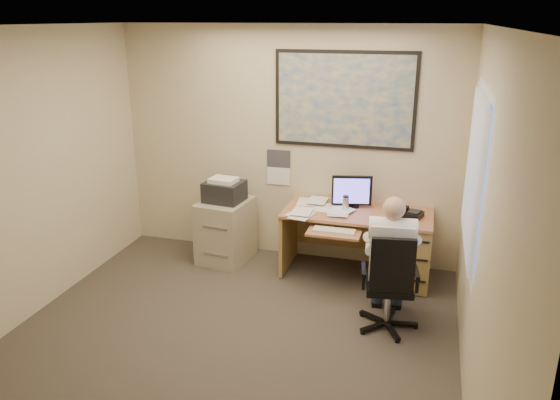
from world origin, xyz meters
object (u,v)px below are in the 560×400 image
(office_chair, at_px, (387,301))
(person, at_px, (391,263))
(desk, at_px, (386,240))
(filing_cabinet, at_px, (226,225))

(office_chair, height_order, person, person)
(desk, xyz_separation_m, office_chair, (0.11, -1.08, -0.16))
(filing_cabinet, xyz_separation_m, person, (1.99, -0.97, 0.20))
(filing_cabinet, distance_m, office_chair, 2.25)
(desk, xyz_separation_m, person, (0.12, -1.01, 0.19))
(filing_cabinet, xyz_separation_m, office_chair, (1.98, -1.05, -0.15))
(filing_cabinet, bearing_deg, person, -19.25)
(office_chair, bearing_deg, desk, 87.31)
(desk, distance_m, filing_cabinet, 1.87)
(desk, bearing_deg, filing_cabinet, -179.00)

